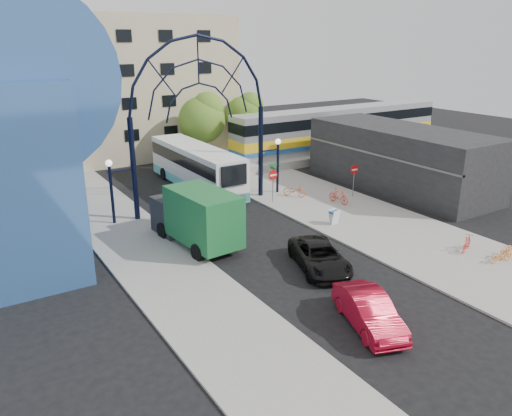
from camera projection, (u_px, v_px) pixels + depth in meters
ground at (327, 282)px, 25.44m from camera, size 120.00×120.00×0.00m
sidewalk_east at (381, 227)px, 32.67m from camera, size 8.00×56.00×0.12m
plaza_west at (162, 267)px, 26.94m from camera, size 5.00×50.00×0.12m
gateway_arch at (199, 88)px, 33.88m from camera, size 13.64×0.44×12.10m
stop_sign at (273, 178)px, 36.83m from camera, size 0.80×0.07×2.50m
do_not_enter_sign at (354, 173)px, 38.37m from camera, size 0.76×0.07×2.48m
street_name_sign at (273, 174)px, 37.46m from camera, size 0.70×0.70×2.80m
sandwich_board at (334, 215)px, 32.81m from camera, size 0.55×0.61×0.99m
commercial_block_east at (400, 158)px, 40.73m from camera, size 6.00×16.00×5.00m
apartment_block at (128, 87)px, 52.18m from camera, size 20.00×12.10×14.00m
train_platform at (338, 151)px, 53.03m from camera, size 32.00×5.00×0.80m
train_car at (340, 128)px, 52.22m from camera, size 25.10×3.05×4.20m
tree_north_a at (203, 117)px, 47.80m from camera, size 4.48×4.48×7.00m
tree_north_b at (86, 113)px, 45.73m from camera, size 5.12×5.12×8.00m
tree_north_c at (246, 113)px, 52.54m from camera, size 4.16×4.16×6.50m
city_bus at (196, 166)px, 40.94m from camera, size 3.04×12.64×3.46m
green_truck at (195, 216)px, 29.60m from camera, size 3.18×7.17×3.53m
black_suv at (320, 256)px, 26.70m from camera, size 3.91×5.55×1.41m
red_sedan at (369, 311)px, 21.26m from camera, size 2.97×4.84×1.51m
bike_near_a at (294, 191)px, 38.66m from camera, size 1.50×1.84×0.94m
bike_near_b at (339, 196)px, 37.03m from camera, size 0.76×1.89×1.10m
bike_far_a at (501, 255)px, 27.29m from camera, size 1.59×0.77×0.80m
bike_far_b at (467, 243)px, 28.72m from camera, size 1.62×0.98×0.94m
bike_far_c at (511, 248)px, 27.94m from camera, size 1.93×0.74×1.00m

